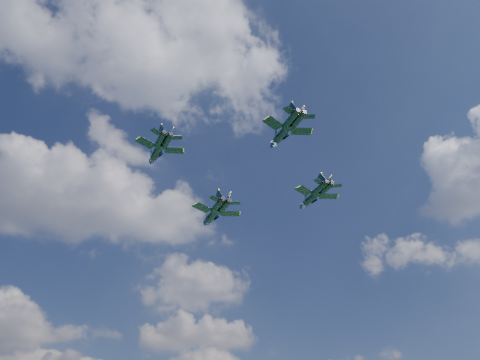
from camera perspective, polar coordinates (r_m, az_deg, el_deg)
name	(u,v)px	position (r m, az deg, el deg)	size (l,w,h in m)	color
jet_lead	(213,215)	(122.53, -3.36, -4.25)	(13.01, 17.14, 4.05)	black
jet_left	(157,152)	(103.14, -10.09, 3.43)	(10.51, 13.95, 3.29)	black
jet_right	(311,198)	(119.55, 8.68, -2.16)	(11.97, 15.71, 3.71)	black
jet_slot	(282,133)	(94.08, 5.16, 5.69)	(10.61, 13.95, 3.30)	black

